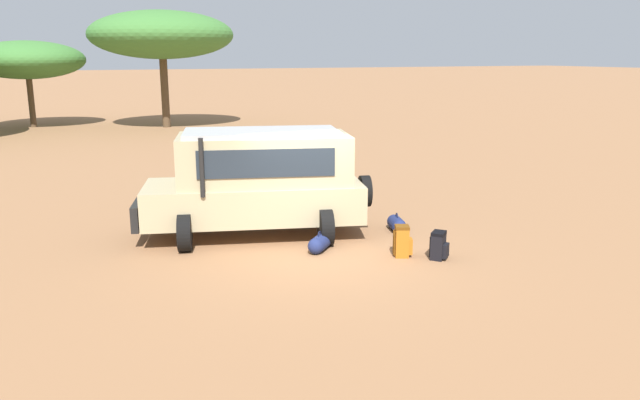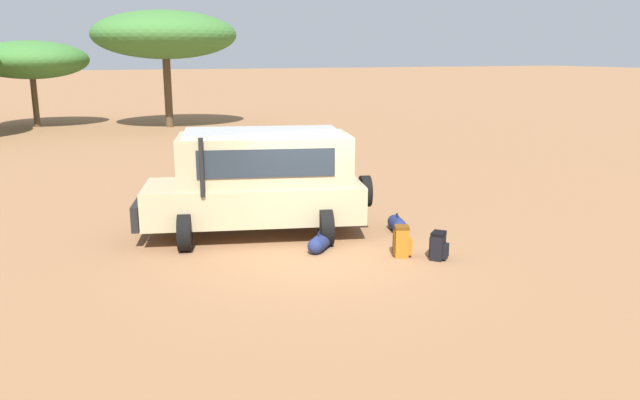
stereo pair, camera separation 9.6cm
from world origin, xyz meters
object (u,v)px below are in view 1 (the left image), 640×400
backpack_beside_front_wheel (402,241)px  acacia_tree_right_mid (27,60)px  safari_vehicle (258,181)px  duffel_bag_soft_canvas (397,224)px  acacia_tree_far_right (162,35)px  backpack_cluster_center (439,246)px  duffel_bag_low_black_case (320,243)px

backpack_beside_front_wheel → acacia_tree_right_mid: acacia_tree_right_mid is taller
safari_vehicle → backpack_beside_front_wheel: size_ratio=8.27×
safari_vehicle → backpack_beside_front_wheel: 3.61m
duffel_bag_soft_canvas → acacia_tree_far_right: size_ratio=0.10×
backpack_cluster_center → acacia_tree_far_right: acacia_tree_far_right is taller
backpack_beside_front_wheel → duffel_bag_soft_canvas: bearing=62.2°
backpack_cluster_center → duffel_bag_low_black_case: (-2.01, 1.48, -0.11)m
acacia_tree_right_mid → duffel_bag_soft_canvas: bearing=-74.0°
backpack_cluster_center → duffel_bag_low_black_case: 2.50m
duffel_bag_soft_canvas → acacia_tree_far_right: acacia_tree_far_right is taller
safari_vehicle → acacia_tree_far_right: size_ratio=0.69×
backpack_beside_front_wheel → duffel_bag_low_black_case: (-1.41, 1.04, -0.15)m
backpack_cluster_center → acacia_tree_far_right: (-0.52, 26.10, 4.84)m
backpack_beside_front_wheel → acacia_tree_right_mid: 29.86m
duffel_bag_low_black_case → duffel_bag_soft_canvas: bearing=16.0°
duffel_bag_low_black_case → acacia_tree_far_right: 25.15m
backpack_cluster_center → duffel_bag_low_black_case: bearing=143.6°
safari_vehicle → backpack_beside_front_wheel: bearing=-50.9°
acacia_tree_right_mid → safari_vehicle: bearing=-79.9°
safari_vehicle → duffel_bag_low_black_case: bearing=-64.9°
backpack_beside_front_wheel → duffel_bag_low_black_case: bearing=143.8°
duffel_bag_soft_canvas → acacia_tree_right_mid: size_ratio=0.13×
safari_vehicle → acacia_tree_far_right: (2.27, 22.95, 3.82)m
acacia_tree_far_right → duffel_bag_soft_canvas: bearing=-88.1°
backpack_beside_front_wheel → acacia_tree_right_mid: (-6.88, 28.85, 3.44)m
duffel_bag_low_black_case → acacia_tree_far_right: bearing=86.5°
acacia_tree_right_mid → acacia_tree_far_right: acacia_tree_far_right is taller
backpack_cluster_center → acacia_tree_far_right: 26.55m
backpack_beside_front_wheel → backpack_cluster_center: (0.60, -0.45, -0.04)m
backpack_beside_front_wheel → duffel_bag_low_black_case: 1.76m
acacia_tree_right_mid → backpack_beside_front_wheel: bearing=-76.6°
duffel_bag_low_black_case → acacia_tree_far_right: size_ratio=0.08×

